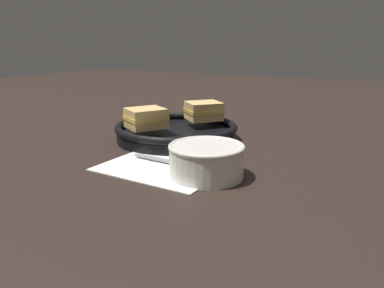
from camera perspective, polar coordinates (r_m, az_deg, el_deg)
name	(u,v)px	position (r m, az deg, el deg)	size (l,w,h in m)	color
ground_plane	(173,166)	(0.75, -2.91, -3.33)	(4.00, 4.00, 0.00)	black
napkin	(166,165)	(0.75, -3.98, -3.26)	(0.24, 0.21, 0.00)	white
soup_bowl	(206,158)	(0.68, 2.21, -2.22)	(0.14, 0.14, 0.06)	silver
spoon	(184,164)	(0.73, -1.25, -3.05)	(0.17, 0.03, 0.01)	#9E9EA3
skillet	(176,131)	(0.94, -2.39, 1.94)	(0.31, 0.31, 0.04)	black
sandwich_near_left	(204,111)	(0.98, 1.80, 5.07)	(0.11, 0.12, 0.05)	#DBB26B
sandwich_near_right	(146,118)	(0.89, -7.04, 3.94)	(0.11, 0.11, 0.05)	#DBB26B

